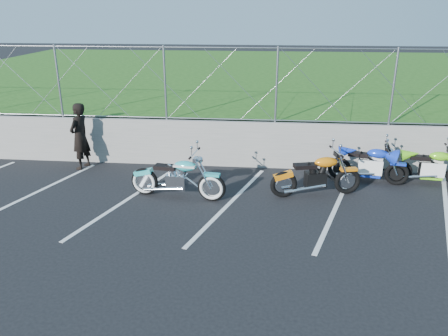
# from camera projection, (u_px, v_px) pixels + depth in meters

# --- Properties ---
(ground) EXTENTS (90.00, 90.00, 0.00)m
(ground) POSITION_uv_depth(u_px,v_px,m) (227.00, 222.00, 9.15)
(ground) COLOR black
(ground) RESTS_ON ground
(retaining_wall) EXTENTS (30.00, 0.22, 1.30)m
(retaining_wall) POSITION_uv_depth(u_px,v_px,m) (238.00, 144.00, 12.19)
(retaining_wall) COLOR slate
(retaining_wall) RESTS_ON ground
(grass_field) EXTENTS (30.00, 20.00, 1.30)m
(grass_field) POSITION_uv_depth(u_px,v_px,m) (252.00, 84.00, 21.52)
(grass_field) COLOR #245316
(grass_field) RESTS_ON ground
(chain_link_fence) EXTENTS (28.00, 0.03, 2.00)m
(chain_link_fence) POSITION_uv_depth(u_px,v_px,m) (239.00, 85.00, 11.61)
(chain_link_fence) COLOR gray
(chain_link_fence) RESTS_ON retaining_wall
(parking_lines) EXTENTS (18.29, 4.31, 0.01)m
(parking_lines) POSITION_uv_depth(u_px,v_px,m) (283.00, 204.00, 9.97)
(parking_lines) COLOR silver
(parking_lines) RESTS_ON ground
(cruiser_turquoise) EXTENTS (2.32, 0.73, 1.15)m
(cruiser_turquoise) POSITION_uv_depth(u_px,v_px,m) (179.00, 179.00, 10.18)
(cruiser_turquoise) COLOR black
(cruiser_turquoise) RESTS_ON ground
(naked_orange) EXTENTS (2.19, 0.78, 1.11)m
(naked_orange) POSITION_uv_depth(u_px,v_px,m) (318.00, 177.00, 10.30)
(naked_orange) COLOR black
(naked_orange) RESTS_ON ground
(sportbike_green) EXTENTS (1.93, 0.68, 1.00)m
(sportbike_green) POSITION_uv_depth(u_px,v_px,m) (431.00, 168.00, 10.97)
(sportbike_green) COLOR black
(sportbike_green) RESTS_ON ground
(sportbike_blue) EXTENTS (1.98, 0.70, 1.03)m
(sportbike_blue) POSITION_uv_depth(u_px,v_px,m) (369.00, 166.00, 11.10)
(sportbike_blue) COLOR black
(sportbike_blue) RESTS_ON ground
(person_standing) EXTENTS (0.59, 0.76, 1.84)m
(person_standing) POSITION_uv_depth(u_px,v_px,m) (80.00, 136.00, 11.92)
(person_standing) COLOR black
(person_standing) RESTS_ON ground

